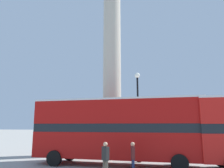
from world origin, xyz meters
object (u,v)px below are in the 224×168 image
at_px(street_lamp, 138,112).
at_px(equestrian_statue, 202,135).
at_px(pedestrian_near_lamp, 105,157).
at_px(monument_column, 112,73).
at_px(bus_a, 117,128).
at_px(pedestrian_by_plinth, 133,157).

bearing_deg(street_lamp, equestrian_statue, 54.25).
bearing_deg(pedestrian_near_lamp, street_lamp, -59.63).
height_order(monument_column, pedestrian_near_lamp, monument_column).
bearing_deg(bus_a, pedestrian_near_lamp, -87.00).
height_order(monument_column, street_lamp, monument_column).
bearing_deg(pedestrian_by_plinth, bus_a, 14.35).
relative_size(street_lamp, pedestrian_by_plinth, 3.83).
distance_m(pedestrian_near_lamp, pedestrian_by_plinth, 1.55).
bearing_deg(pedestrian_by_plinth, pedestrian_near_lamp, 108.85).
relative_size(monument_column, pedestrian_near_lamp, 11.33).
distance_m(bus_a, pedestrian_near_lamp, 3.85).
height_order(equestrian_statue, pedestrian_near_lamp, equestrian_statue).
bearing_deg(monument_column, pedestrian_by_plinth, -70.42).
relative_size(monument_column, street_lamp, 3.03).
distance_m(equestrian_statue, pedestrian_by_plinth, 13.60).
bearing_deg(pedestrian_by_plinth, monument_column, 6.58).
bearing_deg(monument_column, street_lamp, -55.22).
bearing_deg(monument_column, equestrian_statue, 22.91).
distance_m(bus_a, equestrian_statue, 11.95).
bearing_deg(bus_a, street_lamp, 52.96).
bearing_deg(pedestrian_near_lamp, monument_column, -36.22).
height_order(street_lamp, pedestrian_near_lamp, street_lamp).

